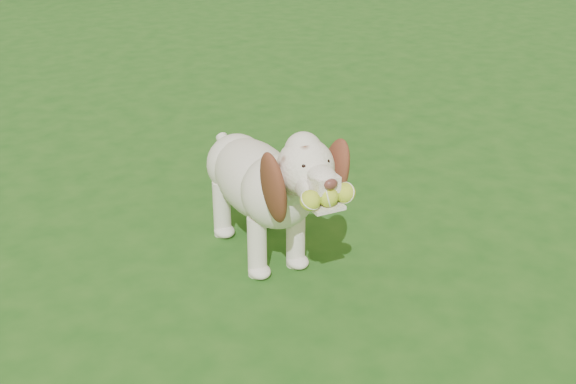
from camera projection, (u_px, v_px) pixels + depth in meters
ground at (298, 239)px, 3.97m from camera, size 80.00×80.00×0.00m
dog at (265, 180)px, 3.60m from camera, size 0.61×1.29×0.84m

